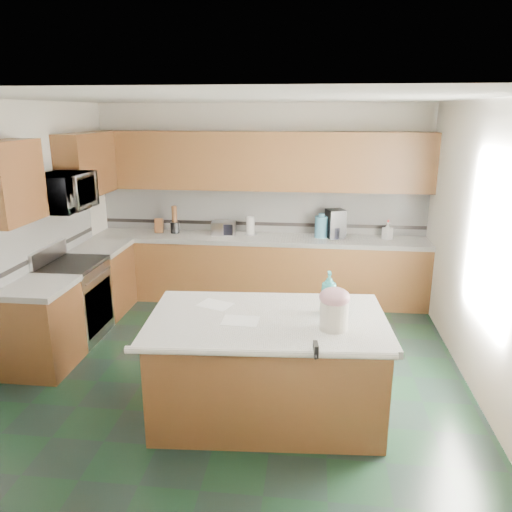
# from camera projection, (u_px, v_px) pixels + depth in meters

# --- Properties ---
(floor) EXTENTS (4.60, 4.60, 0.00)m
(floor) POSITION_uv_depth(u_px,v_px,m) (238.00, 367.00, 5.24)
(floor) COLOR black
(floor) RESTS_ON ground
(ceiling) EXTENTS (4.60, 4.60, 0.00)m
(ceiling) POSITION_uv_depth(u_px,v_px,m) (235.00, 98.00, 4.49)
(ceiling) COLOR white
(ceiling) RESTS_ON ground
(wall_back) EXTENTS (4.60, 0.04, 2.70)m
(wall_back) POSITION_uv_depth(u_px,v_px,m) (262.00, 202.00, 7.08)
(wall_back) COLOR white
(wall_back) RESTS_ON ground
(wall_front) EXTENTS (4.60, 0.04, 2.70)m
(wall_front) POSITION_uv_depth(u_px,v_px,m) (170.00, 352.00, 2.65)
(wall_front) COLOR white
(wall_front) RESTS_ON ground
(wall_left) EXTENTS (0.04, 4.60, 2.70)m
(wall_left) POSITION_uv_depth(u_px,v_px,m) (14.00, 236.00, 5.13)
(wall_left) COLOR white
(wall_left) RESTS_ON ground
(wall_right) EXTENTS (0.04, 4.60, 2.70)m
(wall_right) POSITION_uv_depth(u_px,v_px,m) (484.00, 250.00, 4.61)
(wall_right) COLOR white
(wall_right) RESTS_ON ground
(back_base_cab) EXTENTS (4.60, 0.60, 0.86)m
(back_base_cab) POSITION_uv_depth(u_px,v_px,m) (259.00, 270.00, 7.03)
(back_base_cab) COLOR #361D0E
(back_base_cab) RESTS_ON ground
(back_countertop) EXTENTS (4.60, 0.64, 0.06)m
(back_countertop) POSITION_uv_depth(u_px,v_px,m) (259.00, 239.00, 6.90)
(back_countertop) COLOR white
(back_countertop) RESTS_ON back_base_cab
(back_upper_cab) EXTENTS (4.60, 0.33, 0.78)m
(back_upper_cab) POSITION_uv_depth(u_px,v_px,m) (260.00, 161.00, 6.74)
(back_upper_cab) COLOR #361D0E
(back_upper_cab) RESTS_ON wall_back
(back_backsplash) EXTENTS (4.60, 0.02, 0.63)m
(back_backsplash) POSITION_uv_depth(u_px,v_px,m) (261.00, 210.00, 7.08)
(back_backsplash) COLOR silver
(back_backsplash) RESTS_ON back_countertop
(back_accent_band) EXTENTS (4.60, 0.01, 0.05)m
(back_accent_band) POSITION_uv_depth(u_px,v_px,m) (261.00, 224.00, 7.13)
(back_accent_band) COLOR black
(back_accent_band) RESTS_ON back_countertop
(left_base_cab_rear) EXTENTS (0.60, 0.82, 0.86)m
(left_base_cab_rear) POSITION_uv_depth(u_px,v_px,m) (103.00, 281.00, 6.58)
(left_base_cab_rear) COLOR #361D0E
(left_base_cab_rear) RESTS_ON ground
(left_counter_rear) EXTENTS (0.64, 0.82, 0.06)m
(left_counter_rear) POSITION_uv_depth(u_px,v_px,m) (100.00, 248.00, 6.45)
(left_counter_rear) COLOR white
(left_counter_rear) RESTS_ON left_base_cab_rear
(left_base_cab_front) EXTENTS (0.60, 0.72, 0.86)m
(left_base_cab_front) POSITION_uv_depth(u_px,v_px,m) (42.00, 330.00, 5.12)
(left_base_cab_front) COLOR #361D0E
(left_base_cab_front) RESTS_ON ground
(left_counter_front) EXTENTS (0.64, 0.72, 0.06)m
(left_counter_front) POSITION_uv_depth(u_px,v_px,m) (36.00, 287.00, 4.99)
(left_counter_front) COLOR white
(left_counter_front) RESTS_ON left_base_cab_front
(left_backsplash) EXTENTS (0.02, 2.30, 0.63)m
(left_backsplash) POSITION_uv_depth(u_px,v_px,m) (46.00, 235.00, 5.68)
(left_backsplash) COLOR silver
(left_backsplash) RESTS_ON wall_left
(left_accent_band) EXTENTS (0.01, 2.30, 0.05)m
(left_accent_band) POSITION_uv_depth(u_px,v_px,m) (48.00, 251.00, 5.73)
(left_accent_band) COLOR black
(left_accent_band) RESTS_ON wall_left
(left_upper_cab_rear) EXTENTS (0.33, 1.09, 0.78)m
(left_upper_cab_rear) POSITION_uv_depth(u_px,v_px,m) (87.00, 164.00, 6.30)
(left_upper_cab_rear) COLOR #361D0E
(left_upper_cab_rear) RESTS_ON wall_left
(left_upper_cab_front) EXTENTS (0.33, 0.72, 0.78)m
(left_upper_cab_front) POSITION_uv_depth(u_px,v_px,m) (9.00, 182.00, 4.71)
(left_upper_cab_front) COLOR #361D0E
(left_upper_cab_front) RESTS_ON wall_left
(range_body) EXTENTS (0.60, 0.76, 0.88)m
(range_body) POSITION_uv_depth(u_px,v_px,m) (75.00, 302.00, 5.82)
(range_body) COLOR #B7B7BC
(range_body) RESTS_ON ground
(range_oven_door) EXTENTS (0.02, 0.68, 0.55)m
(range_oven_door) POSITION_uv_depth(u_px,v_px,m) (99.00, 307.00, 5.80)
(range_oven_door) COLOR black
(range_oven_door) RESTS_ON range_body
(range_cooktop) EXTENTS (0.62, 0.78, 0.04)m
(range_cooktop) POSITION_uv_depth(u_px,v_px,m) (71.00, 265.00, 5.69)
(range_cooktop) COLOR black
(range_cooktop) RESTS_ON range_body
(range_handle) EXTENTS (0.02, 0.66, 0.02)m
(range_handle) POSITION_uv_depth(u_px,v_px,m) (99.00, 276.00, 5.69)
(range_handle) COLOR #B7B7BC
(range_handle) RESTS_ON range_body
(range_backguard) EXTENTS (0.06, 0.76, 0.18)m
(range_backguard) POSITION_uv_depth(u_px,v_px,m) (48.00, 254.00, 5.69)
(range_backguard) COLOR #B7B7BC
(range_backguard) RESTS_ON range_body
(microwave) EXTENTS (0.50, 0.73, 0.41)m
(microwave) POSITION_uv_depth(u_px,v_px,m) (63.00, 192.00, 5.46)
(microwave) COLOR #B7B7BC
(microwave) RESTS_ON wall_left
(island_base) EXTENTS (1.96, 1.21, 0.86)m
(island_base) POSITION_uv_depth(u_px,v_px,m) (267.00, 369.00, 4.33)
(island_base) COLOR #361D0E
(island_base) RESTS_ON ground
(island_top) EXTENTS (2.07, 1.31, 0.06)m
(island_top) POSITION_uv_depth(u_px,v_px,m) (267.00, 320.00, 4.20)
(island_top) COLOR white
(island_top) RESTS_ON island_base
(island_bullnose) EXTENTS (1.99, 0.19, 0.06)m
(island_bullnose) POSITION_uv_depth(u_px,v_px,m) (260.00, 353.00, 3.64)
(island_bullnose) COLOR white
(island_bullnose) RESTS_ON island_base
(treat_jar) EXTENTS (0.25, 0.25, 0.23)m
(treat_jar) POSITION_uv_depth(u_px,v_px,m) (334.00, 315.00, 3.94)
(treat_jar) COLOR silver
(treat_jar) RESTS_ON island_top
(treat_jar_lid) EXTENTS (0.24, 0.24, 0.15)m
(treat_jar_lid) POSITION_uv_depth(u_px,v_px,m) (335.00, 297.00, 3.89)
(treat_jar_lid) COLOR #D291A1
(treat_jar_lid) RESTS_ON treat_jar
(treat_jar_knob) EXTENTS (0.08, 0.03, 0.03)m
(treat_jar_knob) POSITION_uv_depth(u_px,v_px,m) (335.00, 291.00, 3.88)
(treat_jar_knob) COLOR tan
(treat_jar_knob) RESTS_ON treat_jar_lid
(treat_jar_knob_end_l) EXTENTS (0.04, 0.04, 0.04)m
(treat_jar_knob_end_l) POSITION_uv_depth(u_px,v_px,m) (330.00, 291.00, 3.88)
(treat_jar_knob_end_l) COLOR tan
(treat_jar_knob_end_l) RESTS_ON treat_jar_lid
(treat_jar_knob_end_r) EXTENTS (0.04, 0.04, 0.04)m
(treat_jar_knob_end_r) POSITION_uv_depth(u_px,v_px,m) (340.00, 291.00, 3.87)
(treat_jar_knob_end_r) COLOR tan
(treat_jar_knob_end_r) RESTS_ON treat_jar_lid
(soap_bottle_island) EXTENTS (0.15, 0.15, 0.37)m
(soap_bottle_island) POSITION_uv_depth(u_px,v_px,m) (329.00, 293.00, 4.23)
(soap_bottle_island) COLOR #3CB4B7
(soap_bottle_island) RESTS_ON island_top
(paper_sheet_a) EXTENTS (0.30, 0.23, 0.00)m
(paper_sheet_a) POSITION_uv_depth(u_px,v_px,m) (240.00, 321.00, 4.12)
(paper_sheet_a) COLOR white
(paper_sheet_a) RESTS_ON island_top
(paper_sheet_b) EXTENTS (0.35, 0.31, 0.00)m
(paper_sheet_b) POSITION_uv_depth(u_px,v_px,m) (215.00, 305.00, 4.46)
(paper_sheet_b) COLOR white
(paper_sheet_b) RESTS_ON island_top
(clamp_body) EXTENTS (0.04, 0.11, 0.10)m
(clamp_body) POSITION_uv_depth(u_px,v_px,m) (316.00, 349.00, 3.60)
(clamp_body) COLOR black
(clamp_body) RESTS_ON island_top
(clamp_handle) EXTENTS (0.02, 0.08, 0.02)m
(clamp_handle) POSITION_uv_depth(u_px,v_px,m) (316.00, 356.00, 3.54)
(clamp_handle) COLOR black
(clamp_handle) RESTS_ON island_top
(knife_block) EXTENTS (0.13, 0.16, 0.22)m
(knife_block) POSITION_uv_depth(u_px,v_px,m) (159.00, 226.00, 7.07)
(knife_block) COLOR #472814
(knife_block) RESTS_ON back_countertop
(utensil_crock) EXTENTS (0.13, 0.13, 0.16)m
(utensil_crock) POSITION_uv_depth(u_px,v_px,m) (175.00, 227.00, 7.09)
(utensil_crock) COLOR black
(utensil_crock) RESTS_ON back_countertop
(utensil_bundle) EXTENTS (0.07, 0.07, 0.23)m
(utensil_bundle) POSITION_uv_depth(u_px,v_px,m) (174.00, 214.00, 7.03)
(utensil_bundle) COLOR #472814
(utensil_bundle) RESTS_ON utensil_crock
(toaster_oven) EXTENTS (0.35, 0.26, 0.19)m
(toaster_oven) POSITION_uv_depth(u_px,v_px,m) (224.00, 228.00, 6.97)
(toaster_oven) COLOR #B7B7BC
(toaster_oven) RESTS_ON back_countertop
(toaster_oven_door) EXTENTS (0.29, 0.01, 0.15)m
(toaster_oven_door) POSITION_uv_depth(u_px,v_px,m) (222.00, 230.00, 6.87)
(toaster_oven_door) COLOR black
(toaster_oven_door) RESTS_ON toaster_oven
(paper_towel) EXTENTS (0.11, 0.11, 0.26)m
(paper_towel) POSITION_uv_depth(u_px,v_px,m) (250.00, 226.00, 6.97)
(paper_towel) COLOR white
(paper_towel) RESTS_ON back_countertop
(paper_towel_base) EXTENTS (0.17, 0.17, 0.01)m
(paper_towel_base) POSITION_uv_depth(u_px,v_px,m) (251.00, 234.00, 7.00)
(paper_towel_base) COLOR #B7B7BC
(paper_towel_base) RESTS_ON back_countertop
(water_jug) EXTENTS (0.18, 0.18, 0.29)m
(water_jug) POSITION_uv_depth(u_px,v_px,m) (321.00, 227.00, 6.82)
(water_jug) COLOR teal
(water_jug) RESTS_ON back_countertop
(water_jug_neck) EXTENTS (0.08, 0.08, 0.04)m
(water_jug_neck) POSITION_uv_depth(u_px,v_px,m) (322.00, 215.00, 6.77)
(water_jug_neck) COLOR teal
(water_jug_neck) RESTS_ON water_jug
(coffee_maker) EXTENTS (0.30, 0.31, 0.39)m
(coffee_maker) POSITION_uv_depth(u_px,v_px,m) (335.00, 224.00, 6.80)
(coffee_maker) COLOR black
(coffee_maker) RESTS_ON back_countertop
(coffee_carafe) EXTENTS (0.16, 0.16, 0.16)m
(coffee_carafe) POSITION_uv_depth(u_px,v_px,m) (335.00, 233.00, 6.78)
(coffee_carafe) COLOR black
(coffee_carafe) RESTS_ON back_countertop
(soap_bottle_back) EXTENTS (0.15, 0.15, 0.24)m
(soap_bottle_back) POSITION_uv_depth(u_px,v_px,m) (388.00, 231.00, 6.72)
(soap_bottle_back) COLOR white
(soap_bottle_back) RESTS_ON back_countertop
(soap_back_cap) EXTENTS (0.02, 0.02, 0.03)m
(soap_back_cap) POSITION_uv_depth(u_px,v_px,m) (388.00, 221.00, 6.68)
(soap_back_cap) COLOR red
(soap_back_cap) RESTS_ON soap_bottle_back
(window_light_proxy) EXTENTS (0.02, 1.40, 1.10)m
(window_light_proxy) POSITION_uv_depth(u_px,v_px,m) (490.00, 240.00, 4.38)
(window_light_proxy) COLOR white
(window_light_proxy) RESTS_ON wall_right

